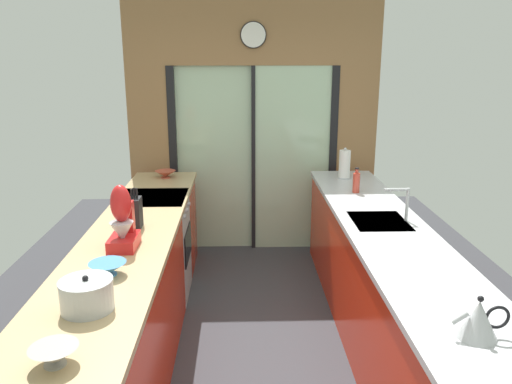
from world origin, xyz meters
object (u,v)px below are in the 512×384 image
at_px(stock_pot, 87,295).
at_px(paper_towel_roll, 345,164).
at_px(kettle, 478,319).
at_px(oven_range, 155,247).
at_px(mixing_bowl_mid, 108,268).
at_px(mixing_bowl_far, 165,174).
at_px(knife_block, 135,213).
at_px(stand_mixer, 123,224).
at_px(mixing_bowl_near, 54,355).
at_px(soap_bottle, 356,182).

height_order(stock_pot, paper_towel_roll, paper_towel_roll).
relative_size(kettle, paper_towel_roll, 0.84).
height_order(oven_range, mixing_bowl_mid, mixing_bowl_mid).
distance_m(oven_range, paper_towel_roll, 2.00).
relative_size(mixing_bowl_far, stock_pot, 0.79).
bearing_deg(knife_block, stand_mixer, -90.00).
distance_m(knife_block, paper_towel_roll, 2.28).
height_order(oven_range, knife_block, knife_block).
xyz_separation_m(mixing_bowl_near, soap_bottle, (1.78, 2.55, 0.05)).
xyz_separation_m(mixing_bowl_near, mixing_bowl_far, (0.00, 3.16, -0.00)).
distance_m(mixing_bowl_mid, knife_block, 0.81).
relative_size(mixing_bowl_far, stand_mixer, 0.49).
xyz_separation_m(stand_mixer, soap_bottle, (1.78, 1.28, -0.07)).
bearing_deg(mixing_bowl_far, oven_range, -91.50).
distance_m(mixing_bowl_mid, kettle, 1.92).
xyz_separation_m(mixing_bowl_near, kettle, (1.78, 0.15, 0.04)).
xyz_separation_m(knife_block, kettle, (1.78, -1.51, -0.03)).
relative_size(mixing_bowl_near, soap_bottle, 0.87).
bearing_deg(paper_towel_roll, stand_mixer, -134.50).
relative_size(stand_mixer, soap_bottle, 1.85).
bearing_deg(oven_range, mixing_bowl_far, 88.50).
relative_size(mixing_bowl_near, mixing_bowl_far, 0.96).
height_order(stand_mixer, stock_pot, stand_mixer).
bearing_deg(knife_block, oven_range, 91.33).
xyz_separation_m(mixing_bowl_mid, stand_mixer, (0.00, 0.42, 0.12)).
height_order(mixing_bowl_near, stand_mixer, stand_mixer).
height_order(oven_range, mixing_bowl_near, mixing_bowl_near).
height_order(mixing_bowl_far, paper_towel_roll, paper_towel_roll).
distance_m(knife_block, stand_mixer, 0.39).
bearing_deg(mixing_bowl_near, stock_pot, 90.00).
bearing_deg(paper_towel_roll, kettle, -89.96).
distance_m(oven_range, stock_pot, 2.07).
bearing_deg(kettle, paper_towel_roll, 90.04).
bearing_deg(kettle, mixing_bowl_far, 120.65).
xyz_separation_m(knife_block, soap_bottle, (1.78, 0.89, -0.02)).
distance_m(stock_pot, paper_towel_roll, 3.17).
bearing_deg(stand_mixer, mixing_bowl_near, -90.00).
bearing_deg(mixing_bowl_mid, mixing_bowl_near, -90.00).
relative_size(kettle, soap_bottle, 1.15).
distance_m(soap_bottle, paper_towel_roll, 0.54).
relative_size(mixing_bowl_near, stand_mixer, 0.47).
bearing_deg(mixing_bowl_near, oven_range, 90.43).
bearing_deg(soap_bottle, kettle, -89.95).
relative_size(stock_pot, kettle, 0.99).
xyz_separation_m(mixing_bowl_near, stand_mixer, (0.00, 1.27, 0.12)).
distance_m(mixing_bowl_near, paper_towel_roll, 3.56).
bearing_deg(knife_block, mixing_bowl_mid, -90.00).
distance_m(kettle, soap_bottle, 2.40).
distance_m(oven_range, mixing_bowl_far, 0.87).
bearing_deg(stock_pot, oven_range, 90.53).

